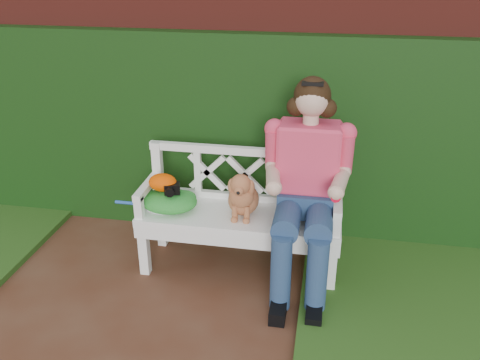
# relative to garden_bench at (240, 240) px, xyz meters

# --- Properties ---
(ground) EXTENTS (60.00, 60.00, 0.00)m
(ground) POSITION_rel_garden_bench_xyz_m (-0.60, -1.06, -0.24)
(ground) COLOR #482213
(brick_wall) EXTENTS (10.00, 0.30, 2.20)m
(brick_wall) POSITION_rel_garden_bench_xyz_m (-0.60, 0.84, 0.86)
(brick_wall) COLOR maroon
(brick_wall) RESTS_ON ground
(ivy_hedge) EXTENTS (10.00, 0.18, 1.70)m
(ivy_hedge) POSITION_rel_garden_bench_xyz_m (-0.60, 0.62, 0.61)
(ivy_hedge) COLOR #13380C
(ivy_hedge) RESTS_ON ground
(garden_bench) EXTENTS (1.64, 0.80, 0.48)m
(garden_bench) POSITION_rel_garden_bench_xyz_m (0.00, 0.00, 0.00)
(garden_bench) COLOR white
(garden_bench) RESTS_ON ground
(seated_woman) EXTENTS (0.94, 1.06, 1.55)m
(seated_woman) POSITION_rel_garden_bench_xyz_m (0.48, -0.02, 0.53)
(seated_woman) COLOR #FB4B65
(seated_woman) RESTS_ON ground
(dog) EXTENTS (0.33, 0.39, 0.37)m
(dog) POSITION_rel_garden_bench_xyz_m (0.03, -0.03, 0.42)
(dog) COLOR #A46D26
(dog) RESTS_ON garden_bench
(tennis_racket) EXTENTS (0.62, 0.42, 0.03)m
(tennis_racket) POSITION_rel_garden_bench_xyz_m (-0.61, -0.03, 0.25)
(tennis_racket) COLOR silver
(tennis_racket) RESTS_ON garden_bench
(green_bag) EXTENTS (0.50, 0.43, 0.15)m
(green_bag) POSITION_rel_garden_bench_xyz_m (-0.54, -0.04, 0.31)
(green_bag) COLOR #33853F
(green_bag) RESTS_ON garden_bench
(camera_item) EXTENTS (0.13, 0.12, 0.08)m
(camera_item) POSITION_rel_garden_bench_xyz_m (-0.50, -0.05, 0.43)
(camera_item) COLOR black
(camera_item) RESTS_ON green_bag
(baseball_glove) EXTENTS (0.26, 0.22, 0.13)m
(baseball_glove) POSITION_rel_garden_bench_xyz_m (-0.58, -0.03, 0.45)
(baseball_glove) COLOR #E44500
(baseball_glove) RESTS_ON green_bag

